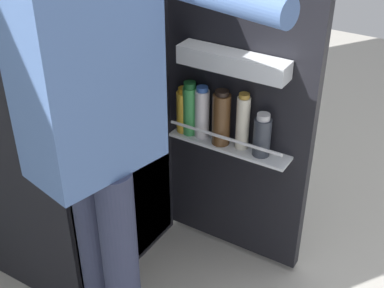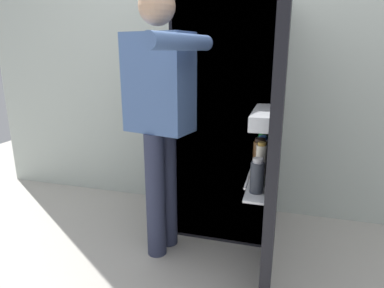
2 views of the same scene
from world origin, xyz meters
name	(u,v)px [view 1 (image 1 of 2)]	position (x,y,z in m)	size (l,w,h in m)	color
ground_plane	(181,288)	(0.00, 0.00, 0.00)	(6.89, 6.89, 0.00)	#B7B2A8
refrigerator	(78,86)	(0.03, 0.48, 0.81)	(0.70, 1.18, 1.62)	black
person	(96,120)	(-0.32, 0.07, 0.94)	(0.52, 0.74, 1.59)	#2D334C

